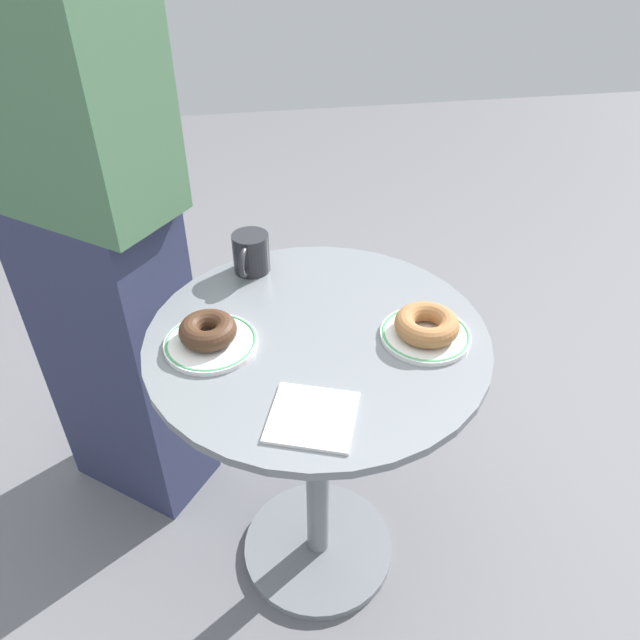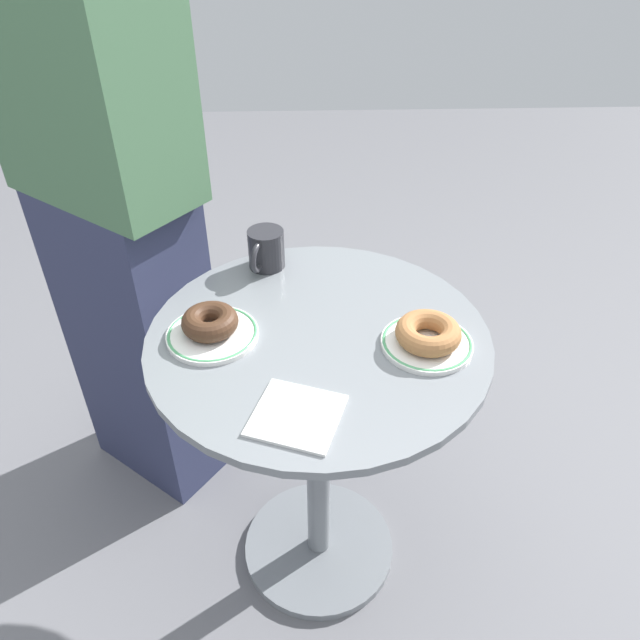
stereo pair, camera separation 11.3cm
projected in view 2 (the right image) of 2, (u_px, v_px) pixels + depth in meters
ground_plane at (319, 551)px, 1.62m from camera, size 7.00×7.00×0.02m
cafe_table at (318, 425)px, 1.33m from camera, size 0.67×0.67×0.73m
plate_left at (213, 334)px, 1.16m from camera, size 0.18×0.18×0.01m
plate_right at (427, 343)px, 1.14m from camera, size 0.17×0.17×0.01m
donut_chocolate at (210, 322)px, 1.15m from camera, size 0.15×0.15×0.04m
donut_cinnamon at (428, 333)px, 1.13m from camera, size 0.16×0.16×0.04m
paper_napkin at (297, 415)px, 1.00m from camera, size 0.18×0.17×0.01m
coffee_mug at (266, 250)px, 1.34m from camera, size 0.08×0.12×0.09m
person_figure at (112, 209)px, 1.38m from camera, size 0.47×0.43×1.69m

